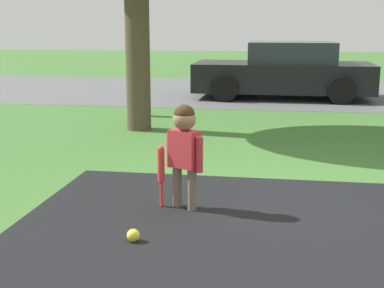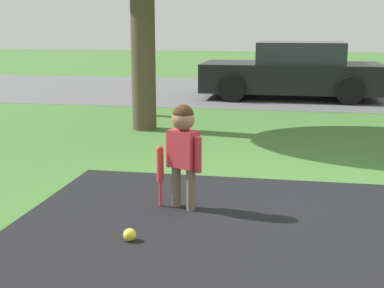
% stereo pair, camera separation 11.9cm
% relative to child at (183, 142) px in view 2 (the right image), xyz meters
% --- Properties ---
extents(ground_plane, '(60.00, 60.00, 0.00)m').
position_rel_child_xyz_m(ground_plane, '(1.01, 0.05, -0.60)').
color(ground_plane, '#3D6B2D').
extents(street_strip, '(40.00, 6.00, 0.01)m').
position_rel_child_xyz_m(street_strip, '(1.01, 8.73, -0.59)').
color(street_strip, '#59595B').
rests_on(street_strip, ground).
extents(child, '(0.34, 0.24, 0.92)m').
position_rel_child_xyz_m(child, '(0.00, 0.00, 0.00)').
color(child, '#6B5B4C').
rests_on(child, ground).
extents(baseball_bat, '(0.06, 0.06, 0.55)m').
position_rel_child_xyz_m(baseball_bat, '(-0.21, 0.01, -0.24)').
color(baseball_bat, red).
rests_on(baseball_bat, ground).
extents(sports_ball, '(0.10, 0.10, 0.10)m').
position_rel_child_xyz_m(sports_ball, '(-0.25, -0.79, -0.55)').
color(sports_ball, yellow).
rests_on(sports_ball, ground).
extents(fire_hydrant, '(0.23, 0.21, 0.66)m').
position_rel_child_xyz_m(fire_hydrant, '(-1.73, 4.78, -0.27)').
color(fire_hydrant, yellow).
rests_on(fire_hydrant, ground).
extents(parked_car, '(3.85, 1.97, 1.23)m').
position_rel_child_xyz_m(parked_car, '(0.89, 7.68, -0.02)').
color(parked_car, black).
rests_on(parked_car, ground).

